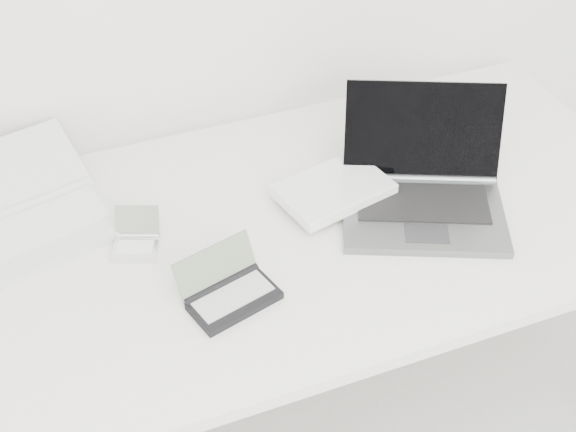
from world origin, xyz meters
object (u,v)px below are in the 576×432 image
object	(u,v)px
netbook_open_white	(39,213)
palmtop_charcoal	(229,291)
laptop_large	(397,190)
desk	(294,239)

from	to	relation	value
netbook_open_white	palmtop_charcoal	bearing A→B (deg)	-63.85
laptop_large	palmtop_charcoal	world-z (taller)	laptop_large
laptop_large	desk	bearing A→B (deg)	-161.25
laptop_large	palmtop_charcoal	distance (m)	0.44
laptop_large	netbook_open_white	bearing A→B (deg)	-172.92
netbook_open_white	palmtop_charcoal	size ratio (longest dim) A/B	2.14
laptop_large	netbook_open_white	xyz separation A→B (m)	(-0.72, 0.22, -0.01)
desk	palmtop_charcoal	xyz separation A→B (m)	(-0.19, -0.16, 0.06)
laptop_large	netbook_open_white	world-z (taller)	laptop_large
desk	palmtop_charcoal	distance (m)	0.26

